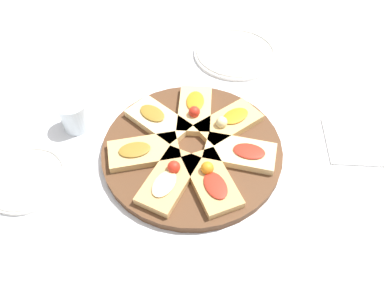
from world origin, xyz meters
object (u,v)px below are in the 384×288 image
(plate_right, at_px, (236,53))
(water_glass, at_px, (75,115))
(serving_board, at_px, (192,149))
(napkin_stack, at_px, (352,141))
(plate_left, at_px, (26,178))

(plate_right, height_order, water_glass, water_glass)
(serving_board, relative_size, plate_right, 1.69)
(plate_right, height_order, napkin_stack, plate_right)
(plate_left, distance_m, water_glass, 0.19)
(plate_right, bearing_deg, plate_left, 149.89)
(serving_board, relative_size, plate_left, 2.33)
(plate_right, xyz_separation_m, water_glass, (-0.41, 0.32, 0.03))
(water_glass, bearing_deg, napkin_stack, -77.10)
(water_glass, bearing_deg, serving_board, -88.84)
(plate_right, relative_size, water_glass, 3.29)
(water_glass, relative_size, napkin_stack, 0.52)
(serving_board, bearing_deg, plate_left, 119.89)
(water_glass, xyz_separation_m, napkin_stack, (0.15, -0.68, -0.03))
(plate_left, xyz_separation_m, plate_right, (0.60, -0.35, -0.00))
(plate_left, bearing_deg, plate_right, -30.11)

